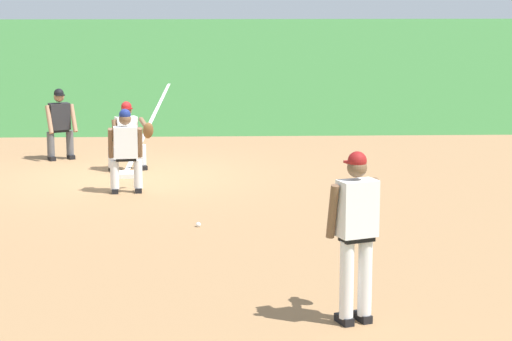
% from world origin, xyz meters
% --- Properties ---
extents(ground_plane, '(160.00, 160.00, 0.00)m').
position_xyz_m(ground_plane, '(0.00, 0.00, 0.00)').
color(ground_plane, '#336B2D').
extents(infield_dirt_patch, '(18.00, 18.00, 0.01)m').
position_xyz_m(infield_dirt_patch, '(-4.12, -1.61, 0.00)').
color(infield_dirt_patch, '#9E754C').
rests_on(infield_dirt_patch, ground).
extents(foul_line_stripe, '(17.23, 0.10, 0.00)m').
position_xyz_m(foul_line_stripe, '(8.62, 0.00, 0.01)').
color(foul_line_stripe, white).
rests_on(foul_line_stripe, ground).
extents(first_base_bag, '(0.38, 0.38, 0.09)m').
position_xyz_m(first_base_bag, '(0.00, 0.00, 0.04)').
color(first_base_bag, white).
rests_on(first_base_bag, ground).
extents(baseball, '(0.07, 0.07, 0.07)m').
position_xyz_m(baseball, '(-3.92, -1.46, 0.04)').
color(baseball, white).
rests_on(baseball, ground).
extents(pitcher, '(0.81, 0.60, 1.86)m').
position_xyz_m(pitcher, '(-8.20, -3.22, 1.06)').
color(pitcher, black).
rests_on(pitcher, ground).
extents(first_baseman, '(0.85, 0.94, 1.34)m').
position_xyz_m(first_baseman, '(0.61, -0.05, 0.73)').
color(first_baseman, black).
rests_on(first_baseman, ground).
extents(baserunner, '(0.49, 0.63, 1.46)m').
position_xyz_m(baserunner, '(-1.44, -0.18, 0.79)').
color(baserunner, black).
rests_on(baserunner, ground).
extents(umpire, '(0.60, 0.67, 1.46)m').
position_xyz_m(umpire, '(1.91, 1.46, 0.79)').
color(umpire, black).
rests_on(umpire, ground).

